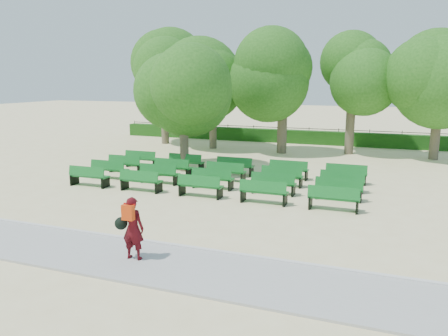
% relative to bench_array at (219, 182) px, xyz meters
% --- Properties ---
extents(ground, '(120.00, 120.00, 0.00)m').
position_rel_bench_array_xyz_m(ground, '(0.39, -0.73, -0.09)').
color(ground, beige).
extents(paving, '(30.00, 2.20, 0.06)m').
position_rel_bench_array_xyz_m(paving, '(0.39, -8.13, -0.06)').
color(paving, '#A7A7A2').
rests_on(paving, ground).
extents(curb, '(30.00, 0.12, 0.10)m').
position_rel_bench_array_xyz_m(curb, '(0.39, -6.98, -0.04)').
color(curb, silver).
rests_on(curb, ground).
extents(hedge, '(26.00, 0.70, 0.90)m').
position_rel_bench_array_xyz_m(hedge, '(0.39, 13.27, 0.36)').
color(hedge, '#1B4C13').
rests_on(hedge, ground).
extents(fence, '(26.00, 0.10, 1.02)m').
position_rel_bench_array_xyz_m(fence, '(0.39, 13.67, -0.09)').
color(fence, black).
rests_on(fence, ground).
extents(tree_line, '(21.80, 6.80, 7.04)m').
position_rel_bench_array_xyz_m(tree_line, '(0.39, 9.27, -0.09)').
color(tree_line, '#2A651B').
rests_on(tree_line, ground).
extents(bench_array, '(1.73, 0.64, 1.07)m').
position_rel_bench_array_xyz_m(bench_array, '(0.00, 0.00, 0.00)').
color(bench_array, '#126C23').
rests_on(bench_array, ground).
extents(tree_among, '(4.46, 4.46, 6.16)m').
position_rel_bench_array_xyz_m(tree_among, '(-2.61, 2.08, 4.05)').
color(tree_among, brown).
rests_on(tree_among, ground).
extents(person, '(0.74, 0.45, 1.55)m').
position_rel_bench_array_xyz_m(person, '(0.88, -8.10, 0.77)').
color(person, '#460A0F').
rests_on(person, ground).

